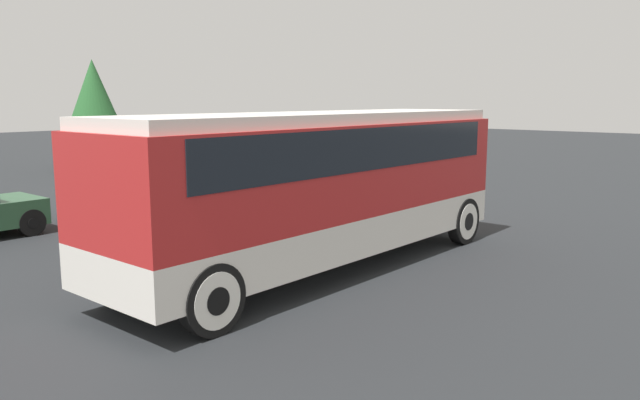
% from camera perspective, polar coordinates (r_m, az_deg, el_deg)
% --- Properties ---
extents(ground_plane, '(120.00, 120.00, 0.00)m').
position_cam_1_polar(ground_plane, '(13.31, 0.00, -6.30)').
color(ground_plane, '#26282B').
extents(tour_bus, '(10.04, 2.70, 3.29)m').
position_cam_1_polar(tour_bus, '(12.99, 0.28, 2.26)').
color(tour_bus, silver).
rests_on(tour_bus, ground_plane).
extents(parked_car_near, '(4.77, 1.84, 1.50)m').
position_cam_1_polar(parked_car_near, '(20.16, -15.84, 0.88)').
color(parked_car_near, maroon).
rests_on(parked_car_near, ground_plane).
extents(tree_center, '(2.88, 2.88, 5.49)m').
position_cam_1_polar(tree_center, '(33.40, -19.99, 8.79)').
color(tree_center, brown).
rests_on(tree_center, ground_plane).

